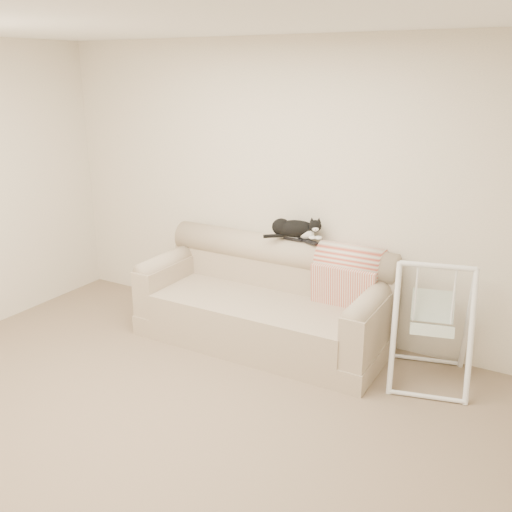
{
  "coord_description": "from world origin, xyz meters",
  "views": [
    {
      "loc": [
        2.17,
        -2.51,
        2.32
      ],
      "look_at": [
        0.02,
        1.27,
        0.9
      ],
      "focal_mm": 40.0,
      "sensor_mm": 36.0,
      "label": 1
    }
  ],
  "objects_px": {
    "sofa": "(266,302)",
    "tuxedo_cat": "(295,229)",
    "remote_b": "(310,242)",
    "remote_a": "(293,238)",
    "baby_swing": "(432,323)"
  },
  "relations": [
    {
      "from": "sofa",
      "to": "remote_a",
      "type": "bearing_deg",
      "value": 55.18
    },
    {
      "from": "remote_a",
      "to": "baby_swing",
      "type": "xyz_separation_m",
      "value": [
        1.29,
        -0.23,
        -0.43
      ]
    },
    {
      "from": "remote_a",
      "to": "sofa",
      "type": "bearing_deg",
      "value": -124.82
    },
    {
      "from": "remote_a",
      "to": "baby_swing",
      "type": "bearing_deg",
      "value": -9.98
    },
    {
      "from": "remote_b",
      "to": "tuxedo_cat",
      "type": "xyz_separation_m",
      "value": [
        -0.16,
        0.03,
        0.09
      ]
    },
    {
      "from": "tuxedo_cat",
      "to": "baby_swing",
      "type": "distance_m",
      "value": 1.41
    },
    {
      "from": "sofa",
      "to": "remote_a",
      "type": "relative_size",
      "value": 12.1
    },
    {
      "from": "sofa",
      "to": "tuxedo_cat",
      "type": "relative_size",
      "value": 4.5
    },
    {
      "from": "remote_b",
      "to": "tuxedo_cat",
      "type": "height_order",
      "value": "tuxedo_cat"
    },
    {
      "from": "sofa",
      "to": "remote_a",
      "type": "height_order",
      "value": "remote_a"
    },
    {
      "from": "remote_a",
      "to": "remote_b",
      "type": "height_order",
      "value": "remote_a"
    },
    {
      "from": "sofa",
      "to": "tuxedo_cat",
      "type": "xyz_separation_m",
      "value": [
        0.16,
        0.24,
        0.65
      ]
    },
    {
      "from": "remote_b",
      "to": "baby_swing",
      "type": "height_order",
      "value": "baby_swing"
    },
    {
      "from": "sofa",
      "to": "baby_swing",
      "type": "distance_m",
      "value": 1.45
    },
    {
      "from": "remote_a",
      "to": "baby_swing",
      "type": "distance_m",
      "value": 1.38
    }
  ]
}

